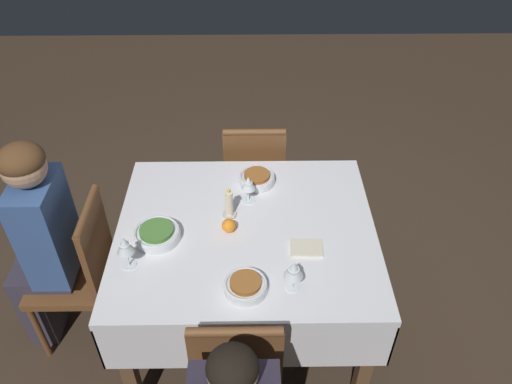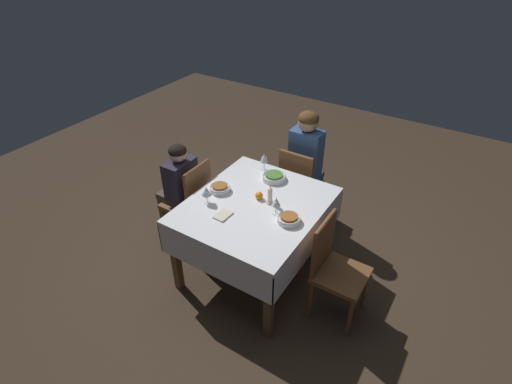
{
  "view_description": "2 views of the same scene",
  "coord_description": "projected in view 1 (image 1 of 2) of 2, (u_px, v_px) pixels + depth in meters",
  "views": [
    {
      "loc": [
        -0.03,
        1.64,
        2.33
      ],
      "look_at": [
        -0.05,
        -0.06,
        0.91
      ],
      "focal_mm": 35.0,
      "sensor_mm": 36.0,
      "label": 1
    },
    {
      "loc": [
        -2.19,
        -1.38,
        2.66
      ],
      "look_at": [
        -0.04,
        -0.03,
        0.89
      ],
      "focal_mm": 28.0,
      "sensor_mm": 36.0,
      "label": 2
    }
  ],
  "objects": [
    {
      "name": "chair_south",
      "position": [
        254.0,
        175.0,
        3.01
      ],
      "size": [
        0.38,
        0.38,
        0.87
      ],
      "color": "brown",
      "rests_on": "ground_plane"
    },
    {
      "name": "wine_glass_north",
      "position": [
        294.0,
        270.0,
        1.95
      ],
      "size": [
        0.08,
        0.08,
        0.15
      ],
      "color": "white",
      "rests_on": "dining_table"
    },
    {
      "name": "ground_plane",
      "position": [
        248.0,
        325.0,
        2.75
      ],
      "size": [
        8.0,
        8.0,
        0.0
      ],
      "primitive_type": "plane",
      "color": "#3D2D21"
    },
    {
      "name": "wine_glass_east",
      "position": [
        125.0,
        246.0,
        2.03
      ],
      "size": [
        0.07,
        0.07,
        0.17
      ],
      "color": "white",
      "rests_on": "dining_table"
    },
    {
      "name": "chair_east",
      "position": [
        81.0,
        269.0,
        2.43
      ],
      "size": [
        0.38,
        0.38,
        0.87
      ],
      "rotation": [
        0.0,
        0.0,
        1.57
      ],
      "color": "brown",
      "rests_on": "ground_plane"
    },
    {
      "name": "bowl_north",
      "position": [
        246.0,
        286.0,
        1.99
      ],
      "size": [
        0.18,
        0.18,
        0.06
      ],
      "color": "silver",
      "rests_on": "dining_table"
    },
    {
      "name": "wine_glass_south",
      "position": [
        248.0,
        184.0,
        2.36
      ],
      "size": [
        0.07,
        0.07,
        0.14
      ],
      "color": "white",
      "rests_on": "dining_table"
    },
    {
      "name": "bowl_south",
      "position": [
        257.0,
        178.0,
        2.52
      ],
      "size": [
        0.18,
        0.18,
        0.06
      ],
      "color": "silver",
      "rests_on": "dining_table"
    },
    {
      "name": "dining_table",
      "position": [
        246.0,
        244.0,
        2.34
      ],
      "size": [
        1.18,
        1.03,
        0.74
      ],
      "color": "silver",
      "rests_on": "ground_plane"
    },
    {
      "name": "candle_centerpiece",
      "position": [
        229.0,
        205.0,
        2.3
      ],
      "size": [
        0.07,
        0.07,
        0.17
      ],
      "color": "beige",
      "rests_on": "dining_table"
    },
    {
      "name": "person_adult_denim",
      "position": [
        41.0,
        240.0,
        2.3
      ],
      "size": [
        0.34,
        0.3,
        1.21
      ],
      "rotation": [
        0.0,
        0.0,
        1.57
      ],
      "color": "#383342",
      "rests_on": "ground_plane"
    },
    {
      "name": "orange_fruit",
      "position": [
        229.0,
        226.0,
        2.24
      ],
      "size": [
        0.06,
        0.06,
        0.06
      ],
      "primitive_type": "sphere",
      "color": "orange",
      "rests_on": "dining_table"
    },
    {
      "name": "napkin_red_folded",
      "position": [
        306.0,
        248.0,
        2.17
      ],
      "size": [
        0.14,
        0.11,
        0.01
      ],
      "rotation": [
        0.0,
        0.0,
        -0.03
      ],
      "color": "beige",
      "rests_on": "dining_table"
    },
    {
      "name": "bowl_east",
      "position": [
        157.0,
        234.0,
        2.21
      ],
      "size": [
        0.21,
        0.21,
        0.06
      ],
      "color": "silver",
      "rests_on": "dining_table"
    }
  ]
}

